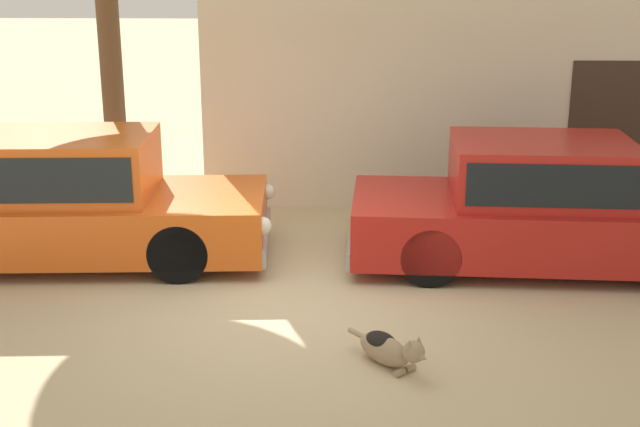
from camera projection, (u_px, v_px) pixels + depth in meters
The scene contains 4 objects.
ground_plane at pixel (286, 301), 8.96m from camera, with size 80.00×80.00×0.00m, color tan.
parked_sedan_nearest at pixel (65, 199), 9.98m from camera, with size 4.85×2.02×1.51m.
parked_sedan_second at pixel (542, 204), 9.82m from camera, with size 4.59×1.98×1.47m.
stray_dog_spotted at pixel (389, 348), 7.50m from camera, with size 0.70×0.77×0.37m.
Camera 1 is at (0.61, -8.28, 3.49)m, focal length 47.95 mm.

